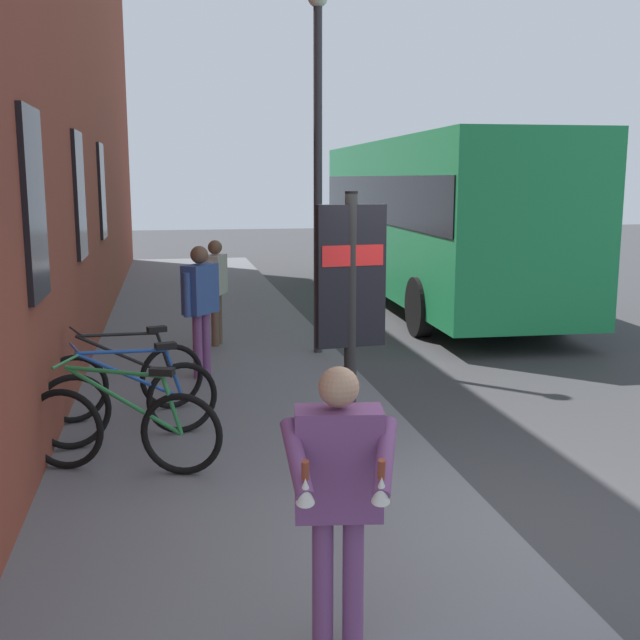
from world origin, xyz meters
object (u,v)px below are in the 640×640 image
(bicycle_by_door, at_px, (130,402))
(street_lamp, at_px, (318,142))
(bicycle_end_of_row, at_px, (125,380))
(city_bus, at_px, (431,212))
(pedestrian_crossing_street, at_px, (200,298))
(bicycle_beside_lamp, at_px, (123,428))
(tourist_with_hotdogs, at_px, (339,481))
(pedestrian_near_bus, at_px, (216,281))
(transit_info_sign, at_px, (351,296))

(bicycle_by_door, bearing_deg, street_lamp, -35.55)
(bicycle_end_of_row, distance_m, city_bus, 9.52)
(bicycle_by_door, relative_size, pedestrian_crossing_street, 1.03)
(bicycle_beside_lamp, height_order, tourist_with_hotdogs, tourist_with_hotdogs)
(bicycle_by_door, bearing_deg, city_bus, -35.25)
(bicycle_by_door, distance_m, city_bus, 10.15)
(bicycle_end_of_row, relative_size, street_lamp, 0.34)
(bicycle_by_door, xyz_separation_m, pedestrian_near_bus, (4.28, -1.09, 0.58))
(bicycle_by_door, relative_size, pedestrian_near_bus, 1.08)
(bicycle_end_of_row, distance_m, street_lamp, 4.53)
(bicycle_end_of_row, height_order, tourist_with_hotdogs, tourist_with_hotdogs)
(city_bus, xyz_separation_m, tourist_with_hotdogs, (-11.94, 4.57, -0.83))
(pedestrian_crossing_street, bearing_deg, bicycle_beside_lamp, 165.89)
(pedestrian_crossing_street, bearing_deg, bicycle_by_door, 161.74)
(bicycle_beside_lamp, bearing_deg, pedestrian_near_bus, -12.24)
(transit_info_sign, bearing_deg, pedestrian_near_bus, 6.78)
(transit_info_sign, relative_size, street_lamp, 0.48)
(bicycle_beside_lamp, xyz_separation_m, street_lamp, (4.32, -2.52, 2.61))
(pedestrian_near_bus, bearing_deg, pedestrian_crossing_street, 170.93)
(pedestrian_near_bus, relative_size, street_lamp, 0.32)
(city_bus, distance_m, pedestrian_near_bus, 6.19)
(pedestrian_crossing_street, relative_size, tourist_with_hotdogs, 1.07)
(pedestrian_near_bus, height_order, pedestrian_crossing_street, pedestrian_crossing_street)
(city_bus, bearing_deg, street_lamp, 144.97)
(transit_info_sign, height_order, pedestrian_crossing_street, transit_info_sign)
(tourist_with_hotdogs, bearing_deg, city_bus, -20.93)
(street_lamp, bearing_deg, bicycle_by_door, 144.45)
(transit_info_sign, xyz_separation_m, pedestrian_crossing_street, (3.98, 1.01, -0.58))
(pedestrian_crossing_street, height_order, street_lamp, street_lamp)
(street_lamp, bearing_deg, bicycle_end_of_row, 135.61)
(transit_info_sign, distance_m, street_lamp, 5.34)
(bicycle_by_door, height_order, tourist_with_hotdogs, tourist_with_hotdogs)
(bicycle_by_door, xyz_separation_m, pedestrian_crossing_street, (2.37, -0.78, 0.63))
(pedestrian_near_bus, bearing_deg, bicycle_beside_lamp, 167.76)
(bicycle_end_of_row, relative_size, transit_info_sign, 0.71)
(bicycle_beside_lamp, relative_size, pedestrian_near_bus, 1.07)
(transit_info_sign, relative_size, city_bus, 0.23)
(bicycle_by_door, bearing_deg, bicycle_end_of_row, 5.83)
(bicycle_by_door, bearing_deg, bicycle_beside_lamp, 178.57)
(pedestrian_near_bus, xyz_separation_m, pedestrian_crossing_street, (-1.91, 0.30, 0.05))
(bicycle_beside_lamp, distance_m, city_bus, 10.84)
(city_bus, bearing_deg, bicycle_beside_lamp, 147.19)
(bicycle_by_door, xyz_separation_m, transit_info_sign, (-1.61, -1.79, 1.21))
(bicycle_by_door, relative_size, transit_info_sign, 0.72)
(bicycle_by_door, relative_size, city_bus, 0.16)
(transit_info_sign, height_order, tourist_with_hotdogs, transit_info_sign)
(city_bus, xyz_separation_m, pedestrian_near_bus, (-3.92, 4.71, -0.83))
(bicycle_beside_lamp, bearing_deg, city_bus, -32.81)
(bicycle_by_door, bearing_deg, transit_info_sign, -132.00)
(bicycle_by_door, bearing_deg, pedestrian_crossing_street, -18.26)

